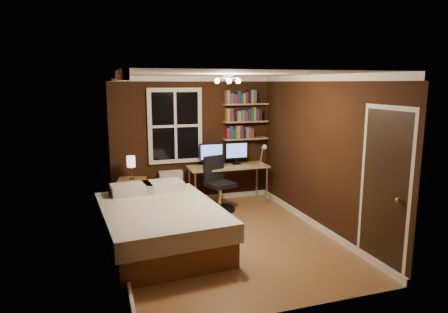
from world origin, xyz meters
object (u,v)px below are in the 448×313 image
object	(u,v)px
monitor_left	(211,155)
desk_lamp	(263,154)
bed	(160,224)
monitor_right	(236,153)
nightstand	(132,196)
bedside_lamp	(131,168)
office_chair	(218,190)
desk	(228,169)
radiator	(171,188)

from	to	relation	value
monitor_left	desk_lamp	bearing A→B (deg)	-10.57
bed	monitor_right	distance (m)	2.68
nightstand	bedside_lamp	size ratio (longest dim) A/B	1.45
office_chair	desk	bearing A→B (deg)	33.71
bed	bedside_lamp	distance (m)	1.78
bedside_lamp	monitor_left	xyz separation A→B (m)	(1.56, 0.13, 0.13)
monitor_left	monitor_right	bearing A→B (deg)	0.00
desk	monitor_right	xyz separation A→B (m)	(0.21, 0.08, 0.29)
desk_lamp	office_chair	distance (m)	1.22
nightstand	monitor_left	size ratio (longest dim) A/B	1.30
radiator	monitor_right	distance (m)	1.47
monitor_left	desk_lamp	size ratio (longest dim) A/B	1.10
radiator	monitor_left	distance (m)	1.03
nightstand	radiator	distance (m)	0.81
bedside_lamp	radiator	world-z (taller)	bedside_lamp
monitor_right	office_chair	distance (m)	0.93
nightstand	monitor_left	bearing A→B (deg)	17.04
desk	nightstand	bearing A→B (deg)	-178.39
desk	office_chair	distance (m)	0.60
bedside_lamp	desk	bearing A→B (deg)	1.61
monitor_right	desk_lamp	size ratio (longest dim) A/B	1.10
monitor_right	radiator	bearing A→B (deg)	174.86
desk_lamp	bed	bearing A→B (deg)	-145.22
desk	monitor_left	distance (m)	0.44
radiator	monitor_left	world-z (taller)	monitor_left
bed	desk	world-z (taller)	bed
desk_lamp	desk	bearing A→B (deg)	171.01
radiator	desk	xyz separation A→B (m)	(1.11, -0.20, 0.35)
nightstand	desk	distance (m)	1.92
monitor_right	desk_lamp	world-z (taller)	monitor_right
monitor_right	office_chair	bearing A→B (deg)	-137.84
radiator	monitor_left	xyz separation A→B (m)	(0.80, -0.12, 0.64)
monitor_left	office_chair	distance (m)	0.76
nightstand	desk_lamp	distance (m)	2.67
bed	desk_lamp	xyz separation A→B (m)	(2.35, 1.63, 0.65)
bed	office_chair	world-z (taller)	office_chair
radiator	office_chair	distance (m)	0.99
office_chair	bedside_lamp	bearing A→B (deg)	149.96
bed	nightstand	world-z (taller)	bed
bed	desk_lamp	world-z (taller)	desk_lamp
nightstand	radiator	bearing A→B (deg)	30.31
desk	desk_lamp	bearing A→B (deg)	-8.99
monitor_left	desk_lamp	distance (m)	1.04
bed	monitor_right	size ratio (longest dim) A/B	4.91
desk	office_chair	xyz separation A→B (m)	(-0.32, -0.40, -0.30)
bedside_lamp	office_chair	bearing A→B (deg)	-12.62
bed	monitor_right	xyz separation A→B (m)	(1.85, 1.82, 0.65)
desk	monitor_right	world-z (taller)	monitor_right
bed	bedside_lamp	size ratio (longest dim) A/B	5.46
radiator	desk	size ratio (longest dim) A/B	0.43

